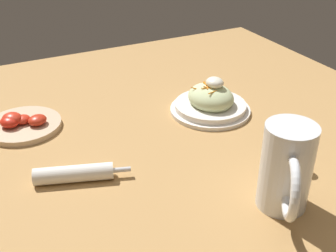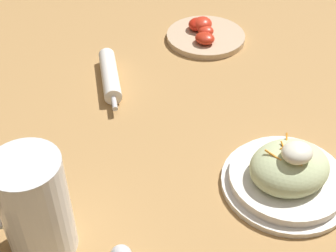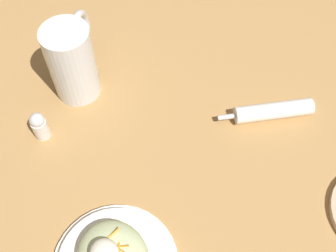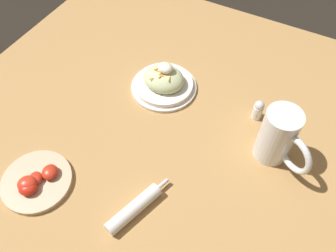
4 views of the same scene
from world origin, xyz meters
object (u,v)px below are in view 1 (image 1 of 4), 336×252
Objects in this scene: beer_mug at (286,173)px; napkin_roll at (75,174)px; tomato_plate at (21,124)px; salt_shaker at (298,155)px; salad_plate at (211,102)px.

beer_mug is 0.41m from napkin_roll.
salt_shaker reaches higher than tomato_plate.
beer_mug is 0.65m from tomato_plate.
salad_plate is at bearing 74.10° from tomato_plate.
tomato_plate is (-0.52, -0.38, -0.06)m from beer_mug.
napkin_roll is 1.04× the size of tomato_plate.
napkin_roll is at bearing -71.40° from salad_plate.
tomato_plate is at bearing -105.90° from salad_plate.
beer_mug is at bearing 36.47° from tomato_plate.
napkin_roll is at bearing 12.04° from tomato_plate.
beer_mug is 2.49× the size of salt_shaker.
salt_shaker reaches higher than napkin_roll.
salad_plate reaches higher than salt_shaker.
tomato_plate is at bearing -143.53° from beer_mug.
tomato_plate is (-0.27, -0.06, -0.00)m from napkin_roll.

